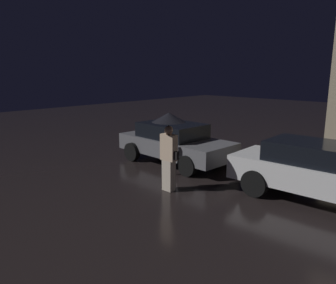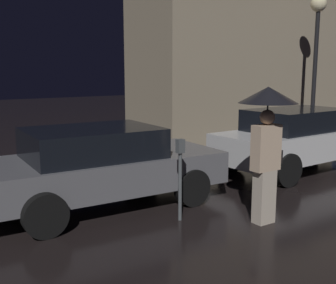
{
  "view_description": "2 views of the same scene",
  "coord_description": "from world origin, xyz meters",
  "px_view_note": "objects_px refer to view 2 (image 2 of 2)",
  "views": [
    {
      "loc": [
        -2.1,
        -7.04,
        3.24
      ],
      "look_at": [
        -9.03,
        0.27,
        1.06
      ],
      "focal_mm": 35.0,
      "sensor_mm": 36.0,
      "label": 1
    },
    {
      "loc": [
        -12.85,
        -5.31,
        2.44
      ],
      "look_at": [
        -9.02,
        0.5,
        1.23
      ],
      "focal_mm": 45.0,
      "sensor_mm": 36.0,
      "label": 2
    }
  ],
  "objects_px": {
    "parked_car_grey": "(99,165)",
    "pedestrian_with_umbrella": "(267,125)",
    "parked_car_white": "(299,138)",
    "street_lamp_near": "(317,32)",
    "parking_meter": "(180,171)"
  },
  "relations": [
    {
      "from": "parked_car_grey",
      "to": "pedestrian_with_umbrella",
      "type": "relative_size",
      "value": 2.01
    },
    {
      "from": "parked_car_grey",
      "to": "pedestrian_with_umbrella",
      "type": "xyz_separation_m",
      "value": [
        1.83,
        -2.24,
        0.83
      ]
    },
    {
      "from": "parked_car_grey",
      "to": "parked_car_white",
      "type": "xyz_separation_m",
      "value": [
        5.13,
        -0.18,
        0.04
      ]
    },
    {
      "from": "parked_car_grey",
      "to": "parked_car_white",
      "type": "distance_m",
      "value": 5.13
    },
    {
      "from": "parked_car_grey",
      "to": "street_lamp_near",
      "type": "relative_size",
      "value": 0.91
    },
    {
      "from": "street_lamp_near",
      "to": "parked_car_white",
      "type": "bearing_deg",
      "value": -145.82
    },
    {
      "from": "parked_car_white",
      "to": "parked_car_grey",
      "type": "bearing_deg",
      "value": 176.09
    },
    {
      "from": "parking_meter",
      "to": "street_lamp_near",
      "type": "height_order",
      "value": "street_lamp_near"
    },
    {
      "from": "parked_car_grey",
      "to": "parking_meter",
      "type": "bearing_deg",
      "value": -59.35
    },
    {
      "from": "pedestrian_with_umbrella",
      "to": "street_lamp_near",
      "type": "bearing_deg",
      "value": 33.04
    },
    {
      "from": "parked_car_white",
      "to": "pedestrian_with_umbrella",
      "type": "height_order",
      "value": "pedestrian_with_umbrella"
    },
    {
      "from": "parked_car_white",
      "to": "street_lamp_near",
      "type": "height_order",
      "value": "street_lamp_near"
    },
    {
      "from": "parked_car_white",
      "to": "street_lamp_near",
      "type": "distance_m",
      "value": 5.31
    },
    {
      "from": "parked_car_white",
      "to": "pedestrian_with_umbrella",
      "type": "xyz_separation_m",
      "value": [
        -3.3,
        -2.06,
        0.79
      ]
    },
    {
      "from": "pedestrian_with_umbrella",
      "to": "street_lamp_near",
      "type": "height_order",
      "value": "street_lamp_near"
    }
  ]
}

